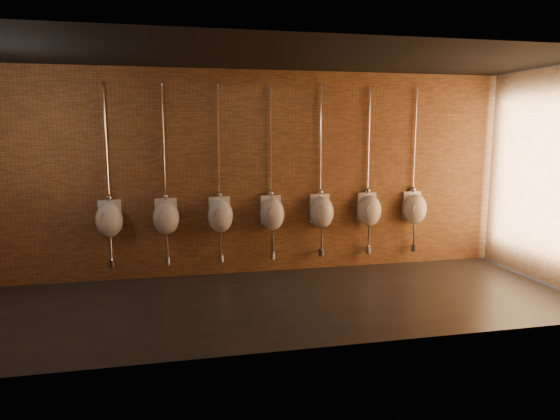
{
  "coord_description": "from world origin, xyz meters",
  "views": [
    {
      "loc": [
        -1.24,
        -6.28,
        2.27
      ],
      "look_at": [
        0.33,
        0.9,
        1.1
      ],
      "focal_mm": 32.0,
      "sensor_mm": 36.0,
      "label": 1
    }
  ],
  "objects": [
    {
      "name": "urinal_5",
      "position": [
        1.94,
        1.36,
        0.98
      ],
      "size": [
        0.43,
        0.38,
        2.72
      ],
      "color": "silver",
      "rests_on": "ground"
    },
    {
      "name": "urinal_4",
      "position": [
        1.12,
        1.36,
        0.98
      ],
      "size": [
        0.43,
        0.38,
        2.72
      ],
      "color": "silver",
      "rests_on": "ground"
    },
    {
      "name": "room_shell",
      "position": [
        0.0,
        0.0,
        2.01
      ],
      "size": [
        8.54,
        3.04,
        3.22
      ],
      "color": "black",
      "rests_on": "ground"
    },
    {
      "name": "urinal_2",
      "position": [
        -0.52,
        1.36,
        0.98
      ],
      "size": [
        0.43,
        0.38,
        2.72
      ],
      "color": "silver",
      "rests_on": "ground"
    },
    {
      "name": "urinal_0",
      "position": [
        -2.16,
        1.36,
        0.98
      ],
      "size": [
        0.43,
        0.38,
        2.72
      ],
      "color": "silver",
      "rests_on": "ground"
    },
    {
      "name": "urinal_1",
      "position": [
        -1.34,
        1.36,
        0.98
      ],
      "size": [
        0.43,
        0.38,
        2.72
      ],
      "color": "silver",
      "rests_on": "ground"
    },
    {
      "name": "ground",
      "position": [
        0.0,
        0.0,
        0.0
      ],
      "size": [
        8.5,
        8.5,
        0.0
      ],
      "primitive_type": "plane",
      "color": "black",
      "rests_on": "ground"
    },
    {
      "name": "urinal_6",
      "position": [
        2.76,
        1.36,
        0.98
      ],
      "size": [
        0.43,
        0.38,
        2.72
      ],
      "color": "silver",
      "rests_on": "ground"
    },
    {
      "name": "urinal_3",
      "position": [
        0.3,
        1.36,
        0.98
      ],
      "size": [
        0.43,
        0.38,
        2.72
      ],
      "color": "silver",
      "rests_on": "ground"
    }
  ]
}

